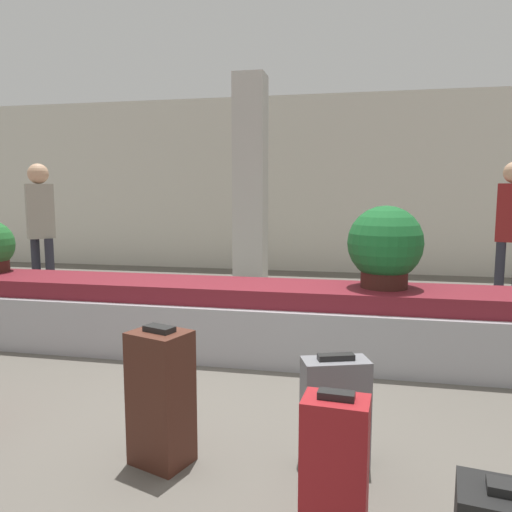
{
  "coord_description": "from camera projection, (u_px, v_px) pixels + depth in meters",
  "views": [
    {
      "loc": [
        0.89,
        -2.86,
        1.46
      ],
      "look_at": [
        0.0,
        1.45,
        0.9
      ],
      "focal_mm": 35.0,
      "sensor_mm": 36.0,
      "label": 1
    }
  ],
  "objects": [
    {
      "name": "ground_plane",
      "position": [
        209.0,
        426.0,
        3.14
      ],
      "size": [
        18.0,
        18.0,
        0.0
      ],
      "primitive_type": "plane",
      "color": "#59544C"
    },
    {
      "name": "back_wall",
      "position": [
        310.0,
        185.0,
        9.11
      ],
      "size": [
        18.0,
        0.06,
        3.2
      ],
      "color": "beige",
      "rests_on": "ground_plane"
    },
    {
      "name": "carousel",
      "position": [
        256.0,
        320.0,
        4.51
      ],
      "size": [
        8.71,
        0.85,
        0.65
      ],
      "color": "#9E9EA3",
      "rests_on": "ground_plane"
    },
    {
      "name": "pillar",
      "position": [
        250.0,
        183.0,
        7.57
      ],
      "size": [
        0.46,
        0.46,
        3.2
      ],
      "color": "beige",
      "rests_on": "ground_plane"
    },
    {
      "name": "suitcase_1",
      "position": [
        335.0,
        471.0,
        2.05
      ],
      "size": [
        0.28,
        0.21,
        0.66
      ],
      "rotation": [
        0.0,
        0.0,
        -0.08
      ],
      "color": "maroon",
      "rests_on": "ground_plane"
    },
    {
      "name": "suitcase_2",
      "position": [
        335.0,
        412.0,
        2.66
      ],
      "size": [
        0.39,
        0.28,
        0.61
      ],
      "rotation": [
        0.0,
        0.0,
        0.32
      ],
      "color": "slate",
      "rests_on": "ground_plane"
    },
    {
      "name": "suitcase_4",
      "position": [
        161.0,
        397.0,
        2.67
      ],
      "size": [
        0.36,
        0.33,
        0.76
      ],
      "rotation": [
        0.0,
        0.0,
        -0.34
      ],
      "color": "#472319",
      "rests_on": "ground_plane"
    },
    {
      "name": "potted_plant_0",
      "position": [
        385.0,
        247.0,
        4.25
      ],
      "size": [
        0.64,
        0.64,
        0.7
      ],
      "color": "#381914",
      "rests_on": "carousel"
    },
    {
      "name": "traveler_0",
      "position": [
        512.0,
        222.0,
        5.9
      ],
      "size": [
        0.37,
        0.29,
        1.82
      ],
      "rotation": [
        0.0,
        0.0,
        2.72
      ],
      "color": "#282833",
      "rests_on": "ground_plane"
    },
    {
      "name": "traveler_1",
      "position": [
        41.0,
        220.0,
        6.36
      ],
      "size": [
        0.36,
        0.35,
        1.82
      ],
      "rotation": [
        0.0,
        0.0,
        -2.38
      ],
      "color": "#282833",
      "rests_on": "ground_plane"
    }
  ]
}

